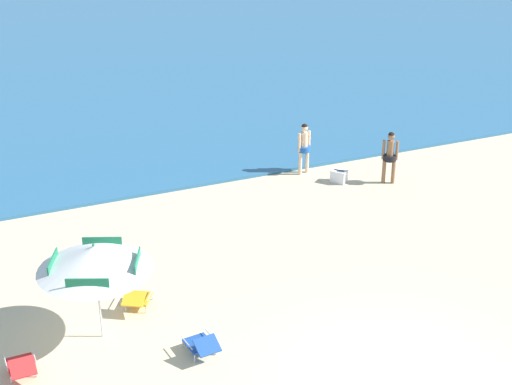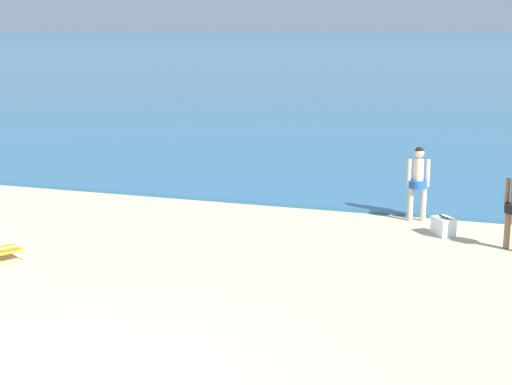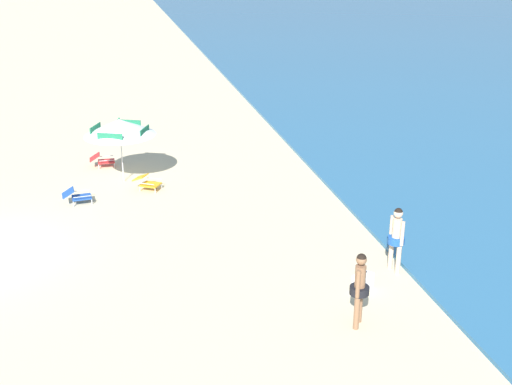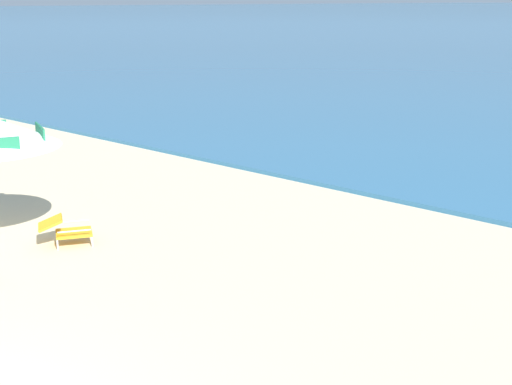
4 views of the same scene
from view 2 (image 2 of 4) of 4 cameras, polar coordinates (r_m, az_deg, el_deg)
The scene contains 3 objects.
ocean_water at distance 417.69m, azimuth 18.24°, elevation 11.18°, with size 800.00×800.00×0.10m, color #2D668E.
person_standing_beside at distance 17.77m, azimuth 12.08°, elevation 1.05°, with size 0.50×0.42×1.73m.
cooler_box at distance 16.80m, azimuth 13.90°, elevation -2.49°, with size 0.58×0.61×0.43m.
Camera 2 is at (5.17, -6.94, 4.41)m, focal length 53.26 mm.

